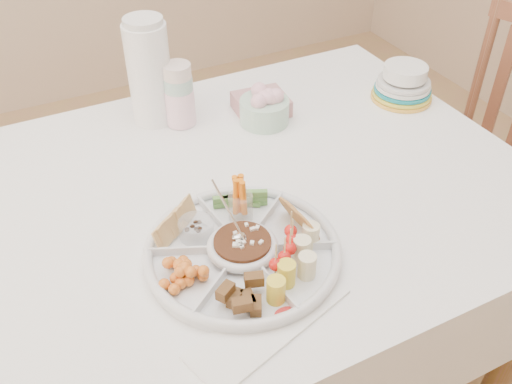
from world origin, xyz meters
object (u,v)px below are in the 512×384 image
dining_table (214,307)px  plate_stack (404,81)px  chair (487,171)px  party_tray (243,249)px  thermos (149,70)px

dining_table → plate_stack: plate_stack is taller
chair → party_tray: size_ratio=2.52×
party_tray → plate_stack: 0.76m
dining_table → party_tray: (-0.01, -0.21, 0.40)m
party_tray → plate_stack: size_ratio=2.24×
thermos → plate_stack: 0.69m
chair → thermos: size_ratio=3.37×
chair → thermos: thermos is taller
dining_table → thermos: size_ratio=5.34×
chair → party_tray: (-0.98, -0.24, 0.30)m
thermos → dining_table: bearing=-91.2°
party_tray → thermos: (0.02, 0.57, 0.12)m
dining_table → chair: bearing=2.1°
party_tray → thermos: bearing=88.4°
dining_table → plate_stack: (0.66, 0.16, 0.43)m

